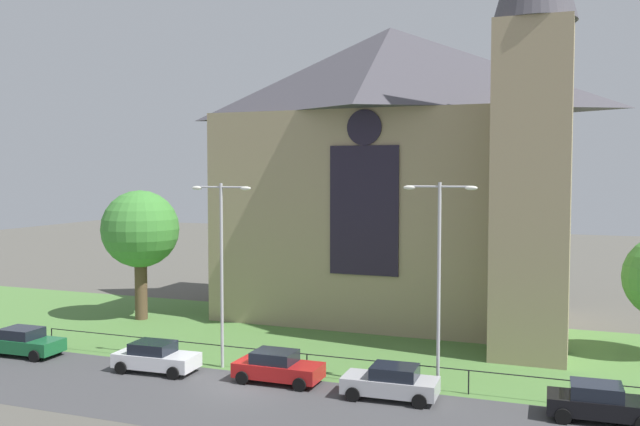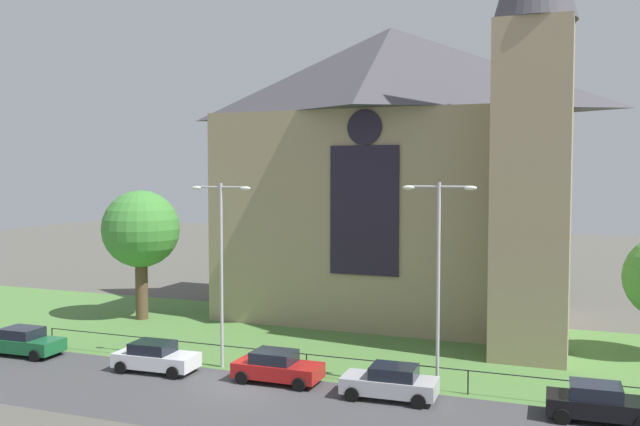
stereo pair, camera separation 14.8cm
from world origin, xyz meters
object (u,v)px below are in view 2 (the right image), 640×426
church_building (399,169)px  streetlamp_far (438,262)px  parked_car_silver (391,382)px  tree_left_far (141,230)px  parked_car_red (277,367)px  parked_car_white (155,357)px  parked_car_green (24,342)px  parked_car_black (599,403)px  streetlamp_near (221,253)px

church_building → streetlamp_far: church_building is taller
streetlamp_far → parked_car_silver: streetlamp_far is taller
tree_left_far → parked_car_red: 18.36m
parked_car_white → parked_car_red: bearing=2.5°
church_building → streetlamp_far: 16.66m
church_building → tree_left_far: church_building is taller
tree_left_far → streetlamp_far: streetlamp_far is taller
parked_car_white → parked_car_silver: bearing=-1.8°
church_building → streetlamp_far: (5.74, -15.04, -4.29)m
parked_car_red → parked_car_silver: 5.73m
tree_left_far → parked_car_red: tree_left_far is taller
parked_car_green → parked_car_silver: size_ratio=0.99×
parked_car_white → parked_car_silver: (12.19, 0.15, 0.00)m
church_building → parked_car_red: 19.01m
parked_car_red → church_building: bearing=84.2°
streetlamp_far → parked_car_red: size_ratio=2.28×
parked_car_white → tree_left_far: bearing=125.7°
church_building → streetlamp_far: bearing=-69.1°
parked_car_black → parked_car_silver: bearing=-179.8°
parked_car_white → parked_car_black: 20.80m
streetlamp_near → parked_car_red: 6.51m
tree_left_far → streetlamp_far: bearing=-20.9°
parked_car_red → parked_car_green: bearing=-178.0°
streetlamp_near → parked_car_white: bearing=-145.7°
tree_left_far → parked_car_green: bearing=-92.5°
parked_car_green → parked_car_red: same height
streetlamp_near → streetlamp_far: (11.16, -0.00, 0.06)m
tree_left_far → parked_car_green: (-0.45, -10.22, -5.38)m
parked_car_green → parked_car_black: same height
parked_car_white → parked_car_red: same height
streetlamp_near → parked_car_silver: streetlamp_near is taller
streetlamp_far → parked_car_black: (6.87, -1.38, -5.24)m
tree_left_far → parked_car_silver: bearing=-26.6°
tree_left_far → streetlamp_near: (10.90, -8.43, -0.20)m
parked_car_white → parked_car_silver: size_ratio=1.00×
parked_car_black → streetlamp_far: bearing=166.5°
streetlamp_near → streetlamp_far: bearing=-0.0°
church_building → parked_car_green: 25.60m
streetlamp_near → streetlamp_far: size_ratio=0.99×
parked_car_black → tree_left_far: bearing=159.1°
parked_car_green → streetlamp_far: bearing=3.2°
parked_car_red → parked_car_black: same height
streetlamp_far → parked_car_silver: (-1.74, -1.74, -5.24)m
parked_car_red → parked_car_black: bearing=-0.0°
parked_car_red → streetlamp_far: bearing=10.2°
streetlamp_near → parked_car_red: bearing=-19.6°
church_building → tree_left_far: bearing=-157.9°
tree_left_far → parked_car_white: bearing=-51.8°
streetlamp_near → streetlamp_far: streetlamp_far is taller
parked_car_green → parked_car_black: bearing=-0.6°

